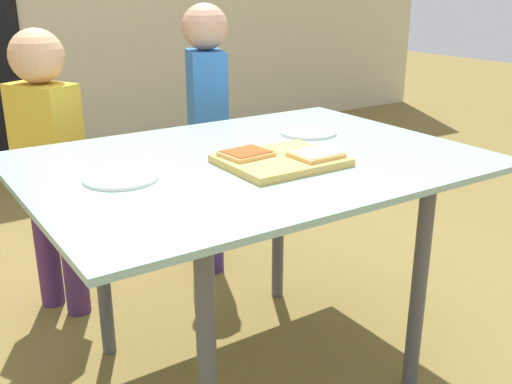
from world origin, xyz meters
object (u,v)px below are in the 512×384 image
at_px(pizza_slice_near_right, 316,154).
at_px(child_left, 48,153).
at_px(plate_white_left, 121,178).
at_px(plate_white_right, 308,132).
at_px(dining_table, 251,186).
at_px(child_right, 207,119).
at_px(cutting_board, 281,160).
at_px(pizza_slice_far_left, 246,153).

height_order(pizza_slice_near_right, child_left, child_left).
xyz_separation_m(plate_white_left, plate_white_right, (0.72, 0.13, 0.00)).
bearing_deg(plate_white_left, dining_table, -2.00).
relative_size(pizza_slice_near_right, plate_white_right, 0.69).
xyz_separation_m(pizza_slice_near_right, child_right, (0.16, 0.93, -0.09)).
height_order(cutting_board, plate_white_left, cutting_board).
distance_m(plate_white_left, child_left, 0.74).
relative_size(dining_table, cutting_board, 4.06).
bearing_deg(child_left, child_right, 1.81).
distance_m(cutting_board, plate_white_right, 0.38).
distance_m(pizza_slice_far_left, child_left, 0.87).
bearing_deg(pizza_slice_near_right, dining_table, 125.93).
bearing_deg(dining_table, child_right, 70.11).
height_order(dining_table, plate_white_right, plate_white_right).
height_order(dining_table, plate_white_left, plate_white_left).
relative_size(pizza_slice_near_right, child_left, 0.12).
xyz_separation_m(cutting_board, child_left, (-0.43, 0.85, -0.11)).
bearing_deg(cutting_board, plate_white_right, 40.05).
bearing_deg(cutting_board, pizza_slice_far_left, 141.35).
relative_size(plate_white_right, child_left, 0.18).
relative_size(cutting_board, plate_white_right, 1.65).
bearing_deg(pizza_slice_far_left, pizza_slice_near_right, -36.40).
relative_size(pizza_slice_far_left, child_left, 0.13).
bearing_deg(dining_table, pizza_slice_near_right, -54.07).
bearing_deg(child_left, plate_white_left, -90.06).
height_order(child_left, child_right, child_right).
relative_size(cutting_board, pizza_slice_far_left, 2.28).
xyz_separation_m(dining_table, plate_white_left, (-0.40, 0.01, 0.09)).
bearing_deg(child_right, pizza_slice_near_right, -100.03).
xyz_separation_m(dining_table, pizza_slice_near_right, (0.11, -0.16, 0.12)).
distance_m(dining_table, child_right, 0.82).
bearing_deg(plate_white_left, pizza_slice_far_left, -8.82).
height_order(cutting_board, pizza_slice_far_left, pizza_slice_far_left).
height_order(pizza_slice_near_right, plate_white_left, pizza_slice_near_right).
xyz_separation_m(pizza_slice_far_left, child_right, (0.32, 0.81, -0.09)).
bearing_deg(cutting_board, dining_table, 107.58).
bearing_deg(plate_white_left, child_left, 89.94).
xyz_separation_m(cutting_board, plate_white_right, (0.29, 0.24, -0.01)).
bearing_deg(cutting_board, child_right, 74.24).
bearing_deg(plate_white_right, plate_white_left, -169.88).
bearing_deg(plate_white_left, cutting_board, -15.10).
distance_m(dining_table, pizza_slice_near_right, 0.23).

